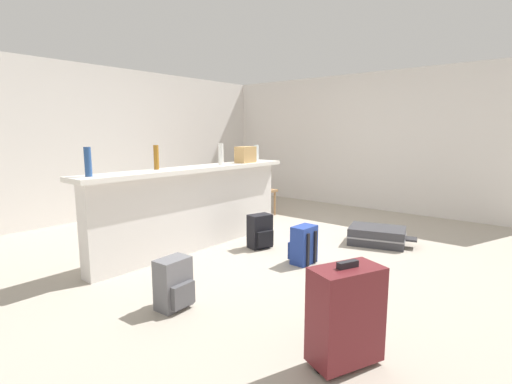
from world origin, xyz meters
name	(u,v)px	position (x,y,z in m)	size (l,w,h in m)	color
ground_plane	(263,243)	(0.00, 0.00, -0.03)	(13.00, 13.00, 0.05)	#ADA393
wall_back	(129,142)	(0.00, 3.05, 1.25)	(6.60, 0.10, 2.50)	silver
wall_right	(350,141)	(3.05, 0.30, 1.25)	(0.10, 6.00, 2.50)	silver
partition_half_wall	(195,210)	(-0.76, 0.46, 0.48)	(2.80, 0.20, 0.96)	silver
bar_countertop	(194,169)	(-0.76, 0.46, 0.99)	(2.96, 0.40, 0.05)	white
bottle_blue	(88,162)	(-2.05, 0.48, 1.15)	(0.07, 0.07, 0.28)	#284C89
bottle_amber	(156,157)	(-1.22, 0.55, 1.15)	(0.06, 0.06, 0.27)	#9E661E
bottle_white	(221,154)	(-0.33, 0.42, 1.15)	(0.06, 0.06, 0.27)	silver
bottle_clear	(256,153)	(0.49, 0.52, 1.13)	(0.06, 0.06, 0.23)	silver
grocery_bag	(245,155)	(0.14, 0.42, 1.12)	(0.26, 0.18, 0.22)	tan
dining_table	(236,176)	(1.26, 1.65, 0.65)	(1.10, 0.80, 0.74)	brown
dining_chair_near_partition	(258,185)	(1.26, 1.11, 0.52)	(0.42, 0.42, 0.93)	#9E754C
suitcase_flat_charcoal	(377,236)	(0.87, -1.20, 0.11)	(0.67, 0.89, 0.22)	#38383D
backpack_blue	(303,245)	(-0.36, -0.86, 0.20)	(0.29, 0.26, 0.42)	#233D93
suitcase_upright_maroon	(346,314)	(-1.76, -2.07, 0.33)	(0.50, 0.40, 0.67)	maroon
backpack_grey	(174,284)	(-1.95, -0.64, 0.20)	(0.29, 0.26, 0.42)	slate
backpack_black	(260,232)	(-0.22, -0.14, 0.20)	(0.32, 0.30, 0.42)	black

